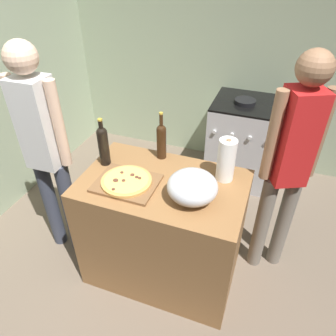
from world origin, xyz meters
TOP-DOWN VIEW (x-y plane):
  - ground_plane at (0.00, 1.25)m, footprint 3.80×3.10m
  - kitchen_wall_rear at (0.00, 2.55)m, footprint 3.80×0.10m
  - counter at (0.12, 0.67)m, footprint 1.11×0.70m
  - cutting_board at (-0.09, 0.56)m, footprint 0.40×0.32m
  - pizza at (-0.09, 0.56)m, footprint 0.33×0.33m
  - mixing_bowl at (0.35, 0.57)m, footprint 0.31×0.31m
  - paper_towel_roll at (0.49, 0.85)m, footprint 0.12×0.12m
  - wine_bottle_clear at (-0.34, 0.73)m, footprint 0.07×0.07m
  - wine_bottle_green at (0.01, 0.95)m, footprint 0.07×0.07m
  - stove at (0.47, 2.15)m, footprint 0.68×0.64m
  - person_in_stripes at (-0.77, 0.63)m, footprint 0.40×0.21m
  - person_in_red at (0.88, 1.03)m, footprint 0.35×0.27m

SIDE VIEW (x-z plane):
  - ground_plane at x=0.00m, z-range -0.02..0.00m
  - counter at x=0.12m, z-range 0.00..0.90m
  - stove at x=0.47m, z-range -0.02..0.93m
  - cutting_board at x=-0.09m, z-range 0.90..0.92m
  - pizza at x=-0.09m, z-range 0.92..0.95m
  - mixing_bowl at x=0.35m, z-range 0.90..1.09m
  - person_in_red at x=0.88m, z-range 0.14..1.89m
  - person_in_stripes at x=-0.77m, z-range 0.15..1.89m
  - paper_towel_roll at x=0.49m, z-range 0.90..1.20m
  - wine_bottle_green at x=0.01m, z-range 0.87..1.23m
  - wine_bottle_clear at x=-0.34m, z-range 0.89..1.24m
  - kitchen_wall_rear at x=0.00m, z-range 0.00..2.60m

